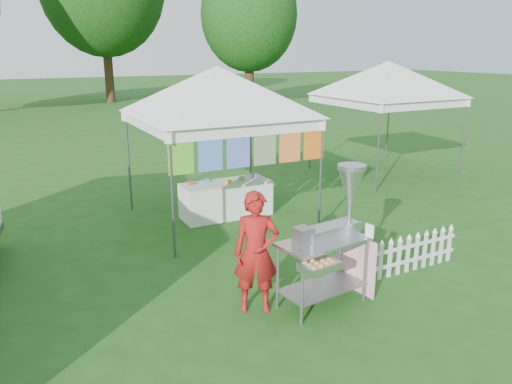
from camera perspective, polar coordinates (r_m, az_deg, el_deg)
ground at (r=7.25m, az=7.19°, el=-11.11°), size 120.00×120.00×0.00m
canopy_main at (r=9.53m, az=-4.50°, el=14.13°), size 4.24×4.24×3.45m
canopy_right at (r=13.82m, az=14.96°, el=14.24°), size 4.24×4.24×3.45m
tree_right at (r=30.59m, az=-0.81°, el=19.53°), size 5.60×5.60×8.42m
donut_cart at (r=6.58m, az=9.07°, el=-3.78°), size 1.33×1.05×1.84m
vendor at (r=6.39m, az=0.02°, el=-6.94°), size 0.69×0.59×1.60m
picket_fence at (r=8.09m, az=17.86°, el=-6.60°), size 1.62×0.05×0.56m
display_table at (r=10.14m, az=-3.44°, el=-0.83°), size 1.80×0.70×0.72m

